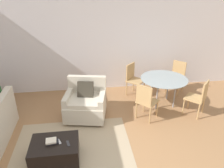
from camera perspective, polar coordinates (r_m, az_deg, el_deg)
wall_back at (r=6.21m, az=-4.14°, el=10.51°), size 12.00×0.06×2.75m
area_rug at (r=4.57m, az=-10.16°, el=-15.48°), size 2.26×1.66×0.01m
armchair at (r=5.16m, az=-6.88°, el=-5.00°), size 1.05×0.97×0.93m
ottoman at (r=4.19m, az=-14.63°, el=-16.51°), size 0.84×0.63×0.39m
book_stack at (r=4.07m, az=-15.46°, el=-14.24°), size 0.23×0.17×0.06m
tv_remote_primary at (r=4.08m, az=-13.65°, el=-14.40°), size 0.09×0.14×0.01m
tv_remote_secondary at (r=4.01m, az=-11.39°, el=-14.97°), size 0.08×0.15×0.01m
potted_plant at (r=6.15m, az=-27.11°, el=-3.35°), size 0.34×0.34×1.20m
dining_table at (r=5.70m, az=13.38°, el=0.76°), size 1.18×1.18×0.72m
dining_chair_near_left at (r=5.02m, az=8.83°, el=-4.08°), size 0.59×0.59×0.90m
dining_chair_near_right at (r=5.51m, az=21.83°, el=-2.94°), size 0.59×0.59×0.90m
dining_chair_far_left at (r=6.13m, az=5.56°, el=1.77°), size 0.59×0.59×0.90m
dining_chair_far_right at (r=6.54m, az=16.64°, el=2.31°), size 0.59×0.59×0.90m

